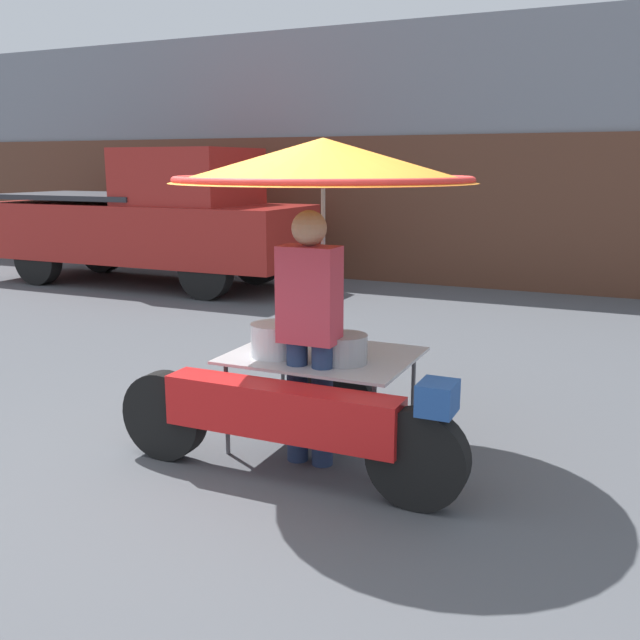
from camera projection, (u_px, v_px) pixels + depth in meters
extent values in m
plane|color=#4C4F54|center=(230.00, 474.00, 4.57)|extent=(36.00, 36.00, 0.00)
cube|color=gray|center=(500.00, 156.00, 11.90)|extent=(28.00, 2.00, 4.16)
cube|color=#563323|center=(485.00, 213.00, 11.18)|extent=(23.80, 0.06, 2.40)
cylinder|color=black|center=(417.00, 459.00, 4.06)|extent=(0.60, 0.14, 0.60)
cylinder|color=black|center=(165.00, 415.00, 4.77)|extent=(0.60, 0.14, 0.60)
cube|color=red|center=(281.00, 411.00, 4.38)|extent=(1.55, 0.24, 0.32)
cube|color=#234C93|center=(437.00, 398.00, 3.94)|extent=(0.20, 0.24, 0.18)
cylinder|color=black|center=(339.00, 396.00, 5.25)|extent=(0.54, 0.14, 0.54)
cylinder|color=#515156|center=(374.00, 433.00, 4.40)|extent=(0.03, 0.03, 0.64)
cylinder|color=#515156|center=(413.00, 394.00, 5.13)|extent=(0.03, 0.03, 0.64)
cylinder|color=#515156|center=(227.00, 409.00, 4.82)|extent=(0.03, 0.03, 0.64)
cylinder|color=#515156|center=(283.00, 377.00, 5.56)|extent=(0.03, 0.03, 0.64)
cube|color=#B2B2B7|center=(323.00, 355.00, 4.90)|extent=(1.24, 0.97, 0.02)
cylinder|color=#B2B2B7|center=(323.00, 271.00, 4.78)|extent=(0.03, 0.03, 1.16)
cone|color=orange|center=(323.00, 160.00, 4.62)|extent=(2.01, 2.01, 0.29)
torus|color=red|center=(323.00, 180.00, 4.65)|extent=(1.96, 1.96, 0.05)
cylinder|color=silver|center=(275.00, 340.00, 4.84)|extent=(0.34, 0.34, 0.22)
cylinder|color=#939399|center=(344.00, 349.00, 4.67)|extent=(0.31, 0.31, 0.19)
cylinder|color=navy|center=(297.00, 401.00, 4.70)|extent=(0.14, 0.14, 0.82)
cylinder|color=navy|center=(322.00, 405.00, 4.63)|extent=(0.14, 0.14, 0.82)
cube|color=#C13847|center=(309.00, 295.00, 4.51)|extent=(0.38, 0.22, 0.62)
sphere|color=#A87A5B|center=(309.00, 228.00, 4.42)|extent=(0.22, 0.22, 0.22)
cylinder|color=black|center=(206.00, 272.00, 10.38)|extent=(0.83, 0.24, 0.83)
cylinder|color=black|center=(257.00, 259.00, 11.74)|extent=(0.83, 0.24, 0.83)
cylinder|color=black|center=(38.00, 260.00, 11.69)|extent=(0.83, 0.24, 0.83)
cylinder|color=black|center=(102.00, 250.00, 13.05)|extent=(0.83, 0.24, 0.83)
cube|color=#A3231E|center=(146.00, 232.00, 11.62)|extent=(5.43, 1.80, 0.91)
cube|color=#A3231E|center=(189.00, 177.00, 11.08)|extent=(1.85, 1.66, 0.86)
cube|color=#2D2D33|center=(92.00, 196.00, 11.94)|extent=(2.82, 1.73, 0.08)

